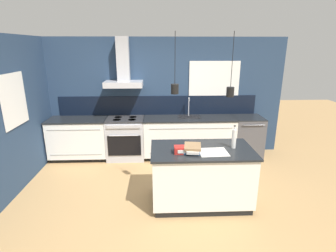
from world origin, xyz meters
The scene contains 12 objects.
ground_plane centered at (0.00, 0.00, 0.00)m, with size 16.00×16.00×0.00m, color tan.
wall_back centered at (-0.04, 2.00, 1.35)m, with size 5.60×2.24×2.60m.
wall_left centered at (-2.43, 0.70, 1.30)m, with size 0.08×3.80×2.60m.
counter_run_left centered at (-1.75, 1.69, 0.46)m, with size 1.25×0.64×0.91m.
counter_run_sink centered at (0.68, 1.69, 0.46)m, with size 2.01×0.64×1.32m.
oven_range centered at (-0.73, 1.69, 0.46)m, with size 0.81×0.66×0.91m.
dishwasher centered at (1.99, 1.69, 0.46)m, with size 0.63×0.65×0.91m.
kitchen_island centered at (0.65, -0.13, 0.46)m, with size 1.55×0.89×0.91m.
bottle_on_island centered at (1.14, -0.10, 1.06)m, with size 0.07×0.07×0.36m.
book_stack centered at (0.49, -0.24, 0.96)m, with size 0.28×0.35×0.10m.
red_supply_box centered at (0.33, -0.27, 0.96)m, with size 0.22×0.16×0.10m.
paper_pile centered at (0.79, -0.27, 0.91)m, with size 0.43×0.36×0.01m.
Camera 1 is at (-0.02, -3.81, 2.40)m, focal length 28.00 mm.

